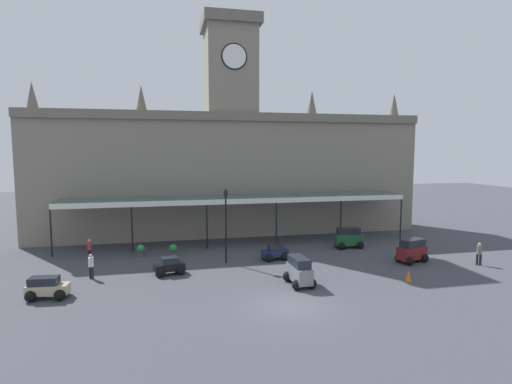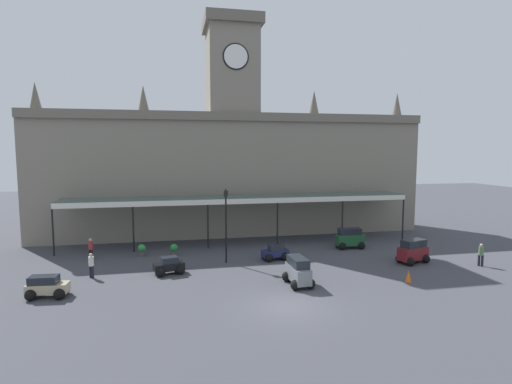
# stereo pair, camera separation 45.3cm
# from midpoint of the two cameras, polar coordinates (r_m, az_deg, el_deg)

# --- Properties ---
(ground_plane) EXTENTS (140.00, 140.00, 0.00)m
(ground_plane) POSITION_cam_midpoint_polar(r_m,az_deg,el_deg) (22.80, 4.17, -15.85)
(ground_plane) COLOR #3E3F46
(station_building) EXTENTS (38.14, 5.65, 21.25)m
(station_building) POSITION_cam_midpoint_polar(r_m,az_deg,el_deg) (40.98, -3.89, 3.84)
(station_building) COLOR gray
(station_building) RESTS_ON ground
(entrance_canopy) EXTENTS (31.03, 3.26, 4.32)m
(entrance_canopy) POSITION_cam_midpoint_polar(r_m,az_deg,el_deg) (36.30, -2.68, -0.86)
(entrance_canopy) COLOR #38564C
(entrance_canopy) RESTS_ON ground
(car_black_sedan) EXTENTS (2.20, 1.82, 1.19)m
(car_black_sedan) POSITION_cam_midpoint_polar(r_m,az_deg,el_deg) (28.68, -12.60, -10.31)
(car_black_sedan) COLOR black
(car_black_sedan) RESTS_ON ground
(car_beige_estate) EXTENTS (2.31, 1.66, 1.27)m
(car_beige_estate) POSITION_cam_midpoint_polar(r_m,az_deg,el_deg) (26.63, -27.87, -12.01)
(car_beige_estate) COLOR tan
(car_beige_estate) RESTS_ON ground
(car_green_van) EXTENTS (2.44, 1.67, 1.77)m
(car_green_van) POSITION_cam_midpoint_polar(r_m,az_deg,el_deg) (36.03, 12.62, -6.47)
(car_green_van) COLOR #1E512D
(car_green_van) RESTS_ON ground
(car_grey_van) EXTENTS (1.66, 2.44, 1.77)m
(car_grey_van) POSITION_cam_midpoint_polar(r_m,az_deg,el_deg) (25.97, 5.62, -11.23)
(car_grey_van) COLOR slate
(car_grey_van) RESTS_ON ground
(car_navy_sedan) EXTENTS (2.14, 1.67, 1.19)m
(car_navy_sedan) POSITION_cam_midpoint_polar(r_m,az_deg,el_deg) (31.60, 2.29, -8.65)
(car_navy_sedan) COLOR #19214C
(car_navy_sedan) RESTS_ON ground
(car_maroon_van) EXTENTS (2.57, 2.05, 1.77)m
(car_maroon_van) POSITION_cam_midpoint_polar(r_m,az_deg,el_deg) (32.92, 20.82, -7.90)
(car_maroon_van) COLOR maroon
(car_maroon_van) RESTS_ON ground
(pedestrian_crossing_forecourt) EXTENTS (0.34, 0.34, 1.67)m
(pedestrian_crossing_forecourt) POSITION_cam_midpoint_polar(r_m,az_deg,el_deg) (29.17, -22.71, -9.53)
(pedestrian_crossing_forecourt) COLOR black
(pedestrian_crossing_forecourt) RESTS_ON ground
(pedestrian_beside_cars) EXTENTS (0.34, 0.34, 1.67)m
(pedestrian_beside_cars) POSITION_cam_midpoint_polar(r_m,az_deg,el_deg) (33.88, -22.83, -7.41)
(pedestrian_beside_cars) COLOR black
(pedestrian_beside_cars) RESTS_ON ground
(pedestrian_near_entrance) EXTENTS (0.34, 0.35, 1.67)m
(pedestrian_near_entrance) POSITION_cam_midpoint_polar(r_m,az_deg,el_deg) (34.13, 28.68, -7.58)
(pedestrian_near_entrance) COLOR black
(pedestrian_near_entrance) RESTS_ON ground
(victorian_lamppost) EXTENTS (0.30, 0.30, 5.61)m
(victorian_lamppost) POSITION_cam_midpoint_polar(r_m,az_deg,el_deg) (30.23, -4.72, -3.65)
(victorian_lamppost) COLOR black
(victorian_lamppost) RESTS_ON ground
(traffic_cone) EXTENTS (0.40, 0.40, 0.74)m
(traffic_cone) POSITION_cam_midpoint_polar(r_m,az_deg,el_deg) (28.36, 20.32, -11.01)
(traffic_cone) COLOR orange
(traffic_cone) RESTS_ON ground
(planter_forecourt_centre) EXTENTS (0.60, 0.60, 0.96)m
(planter_forecourt_centre) POSITION_cam_midpoint_polar(r_m,az_deg,el_deg) (33.79, -16.36, -7.95)
(planter_forecourt_centre) COLOR #47423D
(planter_forecourt_centre) RESTS_ON ground
(planter_by_canopy) EXTENTS (0.60, 0.60, 0.96)m
(planter_by_canopy) POSITION_cam_midpoint_polar(r_m,az_deg,el_deg) (33.32, -12.00, -8.03)
(planter_by_canopy) COLOR #47423D
(planter_by_canopy) RESTS_ON ground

